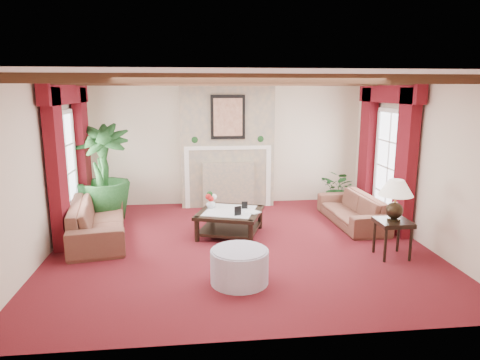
{
  "coord_description": "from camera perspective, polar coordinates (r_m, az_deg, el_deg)",
  "views": [
    {
      "loc": [
        -0.74,
        -6.65,
        2.51
      ],
      "look_at": [
        0.04,
        0.4,
        1.01
      ],
      "focal_mm": 32.0,
      "sensor_mm": 36.0,
      "label": 1
    }
  ],
  "objects": [
    {
      "name": "floor",
      "position": [
        7.14,
        0.02,
        -8.63
      ],
      "size": [
        6.0,
        6.0,
        0.0
      ],
      "primitive_type": "plane",
      "color": "#4B0D14",
      "rests_on": "ground"
    },
    {
      "name": "ceiling",
      "position": [
        6.69,
        0.02,
        13.58
      ],
      "size": [
        6.0,
        6.0,
        0.0
      ],
      "primitive_type": "plane",
      "rotation": [
        3.14,
        0.0,
        0.0
      ],
      "color": "white",
      "rests_on": "floor"
    },
    {
      "name": "back_wall",
      "position": [
        9.5,
        -1.82,
        4.92
      ],
      "size": [
        6.0,
        0.02,
        2.7
      ],
      "primitive_type": "cube",
      "color": "beige",
      "rests_on": "ground"
    },
    {
      "name": "left_wall",
      "position": [
        7.12,
        -24.76,
        1.46
      ],
      "size": [
        0.02,
        5.5,
        2.7
      ],
      "primitive_type": "cube",
      "color": "beige",
      "rests_on": "ground"
    },
    {
      "name": "right_wall",
      "position": [
        7.71,
        22.78,
        2.36
      ],
      "size": [
        0.02,
        5.5,
        2.7
      ],
      "primitive_type": "cube",
      "color": "beige",
      "rests_on": "ground"
    },
    {
      "name": "ceiling_beams",
      "position": [
        6.69,
        0.02,
        13.06
      ],
      "size": [
        6.0,
        3.0,
        0.12
      ],
      "primitive_type": null,
      "color": "#341F10",
      "rests_on": "ceiling"
    },
    {
      "name": "fireplace",
      "position": [
        9.23,
        -1.77,
        13.12
      ],
      "size": [
        2.0,
        0.52,
        2.7
      ],
      "primitive_type": null,
      "color": "tan",
      "rests_on": "ground"
    },
    {
      "name": "french_door_left",
      "position": [
        7.98,
        -22.81,
        8.3
      ],
      "size": [
        0.1,
        1.1,
        2.16
      ],
      "primitive_type": null,
      "color": "white",
      "rests_on": "ground"
    },
    {
      "name": "french_door_right",
      "position": [
        8.51,
        19.77,
        8.69
      ],
      "size": [
        0.1,
        1.1,
        2.16
      ],
      "primitive_type": null,
      "color": "white",
      "rests_on": "ground"
    },
    {
      "name": "curtains_left",
      "position": [
        7.94,
        -22.28,
        11.37
      ],
      "size": [
        0.2,
        2.4,
        2.55
      ],
      "primitive_type": null,
      "color": "#560B15",
      "rests_on": "ground"
    },
    {
      "name": "curtains_right",
      "position": [
        8.45,
        19.29,
        11.56
      ],
      "size": [
        0.2,
        2.4,
        2.55
      ],
      "primitive_type": null,
      "color": "#560B15",
      "rests_on": "ground"
    },
    {
      "name": "sofa_left",
      "position": [
        7.72,
        -18.49,
        -4.32
      ],
      "size": [
        2.41,
        1.37,
        0.86
      ],
      "primitive_type": "imported",
      "rotation": [
        0.0,
        0.0,
        1.74
      ],
      "color": "#380F17",
      "rests_on": "ground"
    },
    {
      "name": "sofa_right",
      "position": [
        8.41,
        14.76,
        -3.19
      ],
      "size": [
        1.95,
        0.71,
        0.74
      ],
      "primitive_type": "imported",
      "rotation": [
        0.0,
        0.0,
        -1.53
      ],
      "color": "#380F17",
      "rests_on": "ground"
    },
    {
      "name": "potted_palm",
      "position": [
        8.76,
        -17.67,
        -1.74
      ],
      "size": [
        1.1,
        1.9,
        1.05
      ],
      "primitive_type": "imported",
      "rotation": [
        0.0,
        0.0,
        -0.02
      ],
      "color": "black",
      "rests_on": "ground"
    },
    {
      "name": "small_plant",
      "position": [
        9.45,
        13.08,
        -1.74
      ],
      "size": [
        1.54,
        1.55,
        0.65
      ],
      "primitive_type": "imported",
      "rotation": [
        0.0,
        0.0,
        -0.93
      ],
      "color": "black",
      "rests_on": "ground"
    },
    {
      "name": "coffee_table",
      "position": [
        7.56,
        -1.36,
        -5.73
      ],
      "size": [
        1.33,
        1.33,
        0.43
      ],
      "primitive_type": null,
      "rotation": [
        0.0,
        0.0,
        -0.33
      ],
      "color": "black",
      "rests_on": "ground"
    },
    {
      "name": "side_table",
      "position": [
        6.97,
        19.62,
        -7.36
      ],
      "size": [
        0.5,
        0.5,
        0.58
      ],
      "primitive_type": null,
      "rotation": [
        0.0,
        0.0,
        -0.01
      ],
      "color": "black",
      "rests_on": "ground"
    },
    {
      "name": "ottoman",
      "position": [
        5.76,
        -0.07,
        -11.45
      ],
      "size": [
        0.77,
        0.77,
        0.45
      ],
      "primitive_type": "cylinder",
      "color": "#B0A7BD",
      "rests_on": "ground"
    },
    {
      "name": "table_lamp",
      "position": [
        6.8,
        19.98,
        -2.48
      ],
      "size": [
        0.51,
        0.51,
        0.65
      ],
      "primitive_type": null,
      "color": "black",
      "rests_on": "side_table"
    },
    {
      "name": "flower_vase",
      "position": [
        7.67,
        -3.89,
        -3.15
      ],
      "size": [
        0.26,
        0.27,
        0.17
      ],
      "primitive_type": "imported",
      "rotation": [
        0.0,
        0.0,
        -0.26
      ],
      "color": "silver",
      "rests_on": "coffee_table"
    },
    {
      "name": "book",
      "position": [
        7.31,
        1.1,
        -3.47
      ],
      "size": [
        0.22,
        0.21,
        0.27
      ],
      "primitive_type": "imported",
      "rotation": [
        0.0,
        0.0,
        0.61
      ],
      "color": "black",
      "rests_on": "coffee_table"
    },
    {
      "name": "photo_frame_a",
      "position": [
        7.19,
        -0.3,
        -4.17
      ],
      "size": [
        0.12,
        0.07,
        0.17
      ],
      "primitive_type": null,
      "rotation": [
        0.0,
        0.0,
        0.42
      ],
      "color": "black",
      "rests_on": "coffee_table"
    },
    {
      "name": "photo_frame_b",
      "position": [
        7.6,
        0.62,
        -3.39
      ],
      "size": [
        0.11,
        0.03,
        0.14
      ],
      "primitive_type": null,
      "rotation": [
        0.0,
        0.0,
        -0.04
      ],
      "color": "black",
      "rests_on": "coffee_table"
    }
  ]
}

